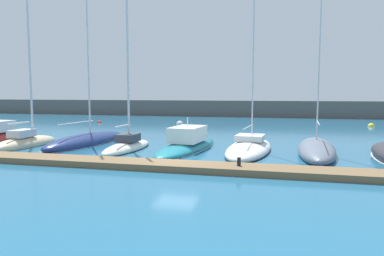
{
  "coord_description": "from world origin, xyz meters",
  "views": [
    {
      "loc": [
        5.96,
        -20.15,
        4.1
      ],
      "look_at": [
        -0.21,
        4.9,
        1.55
      ],
      "focal_mm": 33.21,
      "sensor_mm": 36.0,
      "label": 1
    }
  ],
  "objects_px": {
    "sailboat_white_sixth": "(249,149)",
    "mooring_buoy_yellow": "(371,126)",
    "sailboat_sand_second": "(25,142)",
    "mooring_buoy_white": "(180,124)",
    "mooring_buoy_red": "(99,123)",
    "sailboat_ivory_fourth": "(127,144)",
    "sailboat_navy_third": "(87,140)",
    "motorboat_teal_fifth": "(188,144)",
    "sailboat_slate_seventh": "(316,149)",
    "dock_bollard": "(239,162)"
  },
  "relations": [
    {
      "from": "sailboat_navy_third",
      "to": "sailboat_sand_second",
      "type": "bearing_deg",
      "value": 125.26
    },
    {
      "from": "sailboat_slate_seventh",
      "to": "dock_bollard",
      "type": "height_order",
      "value": "sailboat_slate_seventh"
    },
    {
      "from": "mooring_buoy_white",
      "to": "mooring_buoy_red",
      "type": "distance_m",
      "value": 11.47
    },
    {
      "from": "mooring_buoy_yellow",
      "to": "mooring_buoy_red",
      "type": "height_order",
      "value": "mooring_buoy_yellow"
    },
    {
      "from": "mooring_buoy_yellow",
      "to": "mooring_buoy_white",
      "type": "height_order",
      "value": "mooring_buoy_white"
    },
    {
      "from": "sailboat_sand_second",
      "to": "sailboat_white_sixth",
      "type": "bearing_deg",
      "value": -82.5
    },
    {
      "from": "sailboat_sand_second",
      "to": "sailboat_navy_third",
      "type": "height_order",
      "value": "sailboat_navy_third"
    },
    {
      "from": "mooring_buoy_red",
      "to": "sailboat_ivory_fourth",
      "type": "bearing_deg",
      "value": -57.11
    },
    {
      "from": "sailboat_navy_third",
      "to": "mooring_buoy_yellow",
      "type": "xyz_separation_m",
      "value": [
        25.96,
        21.99,
        -0.33
      ]
    },
    {
      "from": "mooring_buoy_red",
      "to": "mooring_buoy_yellow",
      "type": "bearing_deg",
      "value": 4.72
    },
    {
      "from": "motorboat_teal_fifth",
      "to": "mooring_buoy_red",
      "type": "distance_m",
      "value": 26.57
    },
    {
      "from": "sailboat_navy_third",
      "to": "mooring_buoy_red",
      "type": "xyz_separation_m",
      "value": [
        -9.26,
        19.09,
        -0.33
      ]
    },
    {
      "from": "motorboat_teal_fifth",
      "to": "mooring_buoy_red",
      "type": "bearing_deg",
      "value": 48.15
    },
    {
      "from": "sailboat_ivory_fourth",
      "to": "sailboat_white_sixth",
      "type": "distance_m",
      "value": 8.72
    },
    {
      "from": "motorboat_teal_fifth",
      "to": "dock_bollard",
      "type": "relative_size",
      "value": 23.31
    },
    {
      "from": "sailboat_navy_third",
      "to": "mooring_buoy_red",
      "type": "height_order",
      "value": "sailboat_navy_third"
    },
    {
      "from": "sailboat_ivory_fourth",
      "to": "mooring_buoy_yellow",
      "type": "xyz_separation_m",
      "value": [
        21.63,
        23.91,
        -0.4
      ]
    },
    {
      "from": "sailboat_white_sixth",
      "to": "mooring_buoy_yellow",
      "type": "relative_size",
      "value": 17.56
    },
    {
      "from": "dock_bollard",
      "to": "sailboat_slate_seventh",
      "type": "bearing_deg",
      "value": 56.69
    },
    {
      "from": "mooring_buoy_yellow",
      "to": "mooring_buoy_white",
      "type": "relative_size",
      "value": 0.91
    },
    {
      "from": "sailboat_ivory_fourth",
      "to": "motorboat_teal_fifth",
      "type": "xyz_separation_m",
      "value": [
        4.18,
        1.25,
        0.01
      ]
    },
    {
      "from": "sailboat_navy_third",
      "to": "sailboat_slate_seventh",
      "type": "relative_size",
      "value": 1.1
    },
    {
      "from": "sailboat_ivory_fourth",
      "to": "mooring_buoy_red",
      "type": "relative_size",
      "value": 26.4
    },
    {
      "from": "sailboat_ivory_fourth",
      "to": "mooring_buoy_white",
      "type": "relative_size",
      "value": 16.11
    },
    {
      "from": "sailboat_sand_second",
      "to": "sailboat_slate_seventh",
      "type": "height_order",
      "value": "sailboat_slate_seventh"
    },
    {
      "from": "sailboat_white_sixth",
      "to": "mooring_buoy_yellow",
      "type": "distance_m",
      "value": 26.17
    },
    {
      "from": "sailboat_ivory_fourth",
      "to": "mooring_buoy_white",
      "type": "distance_m",
      "value": 21.49
    },
    {
      "from": "sailboat_sand_second",
      "to": "sailboat_slate_seventh",
      "type": "xyz_separation_m",
      "value": [
        21.4,
        1.76,
        0.01
      ]
    },
    {
      "from": "sailboat_navy_third",
      "to": "sailboat_white_sixth",
      "type": "bearing_deg",
      "value": -87.89
    },
    {
      "from": "sailboat_ivory_fourth",
      "to": "mooring_buoy_yellow",
      "type": "distance_m",
      "value": 32.25
    },
    {
      "from": "sailboat_slate_seventh",
      "to": "mooring_buoy_yellow",
      "type": "xyz_separation_m",
      "value": [
        8.55,
        22.53,
        -0.34
      ]
    },
    {
      "from": "sailboat_white_sixth",
      "to": "mooring_buoy_red",
      "type": "xyz_separation_m",
      "value": [
        -22.22,
        19.81,
        -0.25
      ]
    },
    {
      "from": "sailboat_white_sixth",
      "to": "sailboat_slate_seventh",
      "type": "relative_size",
      "value": 0.82
    },
    {
      "from": "sailboat_slate_seventh",
      "to": "mooring_buoy_red",
      "type": "height_order",
      "value": "sailboat_slate_seventh"
    },
    {
      "from": "sailboat_sand_second",
      "to": "sailboat_ivory_fourth",
      "type": "relative_size",
      "value": 0.81
    },
    {
      "from": "sailboat_sand_second",
      "to": "dock_bollard",
      "type": "relative_size",
      "value": 26.3
    },
    {
      "from": "sailboat_navy_third",
      "to": "mooring_buoy_red",
      "type": "relative_size",
      "value": 35.16
    },
    {
      "from": "sailboat_slate_seventh",
      "to": "sailboat_navy_third",
      "type": "bearing_deg",
      "value": 91.47
    },
    {
      "from": "motorboat_teal_fifth",
      "to": "sailboat_slate_seventh",
      "type": "distance_m",
      "value": 8.91
    },
    {
      "from": "sailboat_navy_third",
      "to": "motorboat_teal_fifth",
      "type": "distance_m",
      "value": 8.53
    },
    {
      "from": "sailboat_sand_second",
      "to": "sailboat_white_sixth",
      "type": "relative_size",
      "value": 0.82
    },
    {
      "from": "sailboat_slate_seventh",
      "to": "mooring_buoy_yellow",
      "type": "bearing_deg",
      "value": -17.52
    },
    {
      "from": "sailboat_sand_second",
      "to": "mooring_buoy_white",
      "type": "xyz_separation_m",
      "value": [
        6.19,
        21.77,
        -0.33
      ]
    },
    {
      "from": "sailboat_navy_third",
      "to": "sailboat_ivory_fourth",
      "type": "xyz_separation_m",
      "value": [
        4.32,
        -1.92,
        0.07
      ]
    },
    {
      "from": "sailboat_ivory_fourth",
      "to": "sailboat_sand_second",
      "type": "bearing_deg",
      "value": 95.27
    },
    {
      "from": "motorboat_teal_fifth",
      "to": "sailboat_slate_seventh",
      "type": "height_order",
      "value": "sailboat_slate_seventh"
    },
    {
      "from": "sailboat_white_sixth",
      "to": "mooring_buoy_white",
      "type": "xyz_separation_m",
      "value": [
        -10.76,
        20.19,
        -0.25
      ]
    },
    {
      "from": "motorboat_teal_fifth",
      "to": "mooring_buoy_yellow",
      "type": "height_order",
      "value": "motorboat_teal_fifth"
    },
    {
      "from": "sailboat_ivory_fourth",
      "to": "mooring_buoy_yellow",
      "type": "relative_size",
      "value": 17.74
    },
    {
      "from": "sailboat_white_sixth",
      "to": "mooring_buoy_red",
      "type": "height_order",
      "value": "sailboat_white_sixth"
    }
  ]
}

